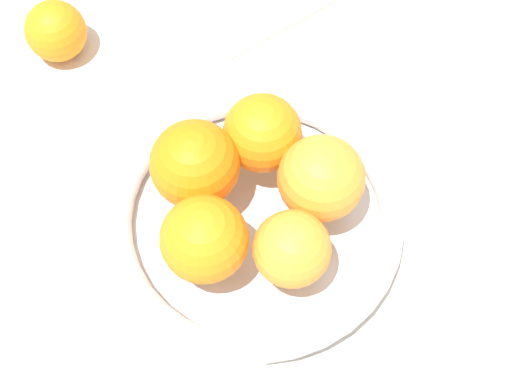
% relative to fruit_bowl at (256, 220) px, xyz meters
% --- Properties ---
extents(ground_plane, '(4.00, 4.00, 0.00)m').
position_rel_fruit_bowl_xyz_m(ground_plane, '(0.00, 0.00, -0.02)').
color(ground_plane, beige).
extents(fruit_bowl, '(0.28, 0.28, 0.04)m').
position_rel_fruit_bowl_xyz_m(fruit_bowl, '(0.00, 0.00, 0.00)').
color(fruit_bowl, silver).
rests_on(fruit_bowl, ground_plane).
extents(orange_pile, '(0.18, 0.19, 0.08)m').
position_rel_fruit_bowl_xyz_m(orange_pile, '(0.01, 0.00, 0.06)').
color(orange_pile, orange).
rests_on(orange_pile, fruit_bowl).
extents(stray_orange, '(0.07, 0.07, 0.07)m').
position_rel_fruit_bowl_xyz_m(stray_orange, '(0.29, 0.10, 0.01)').
color(stray_orange, orange).
rests_on(stray_orange, ground_plane).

